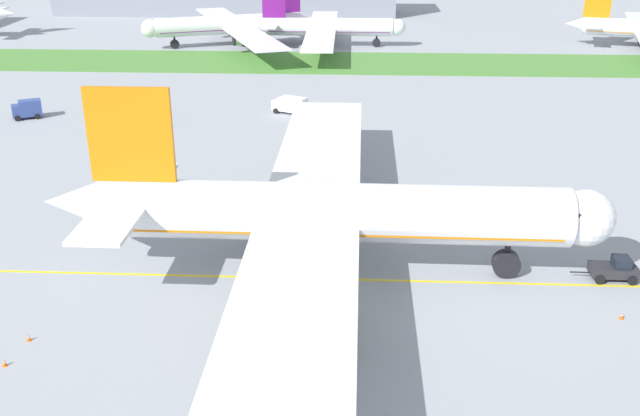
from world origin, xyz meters
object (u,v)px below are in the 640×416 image
(service_truck_catering_van, at_px, (137,113))
(parked_airliner_far_centre, at_px, (232,25))
(traffic_cone_starboard_wing, at_px, (5,363))
(service_truck_baggage_loader, at_px, (290,105))
(traffic_cone_near_nose, at_px, (29,337))
(pushback_tug, at_px, (615,269))
(ground_crew_wingwalker_port, at_px, (281,275))
(traffic_cone_port_wing, at_px, (622,316))
(parked_airliner_far_right, at_px, (326,27))
(service_truck_fuel_bowser, at_px, (27,109))
(airliner_foreground, at_px, (323,214))

(service_truck_catering_van, relative_size, parked_airliner_far_centre, 0.09)
(traffic_cone_starboard_wing, xyz_separation_m, service_truck_baggage_loader, (15.36, 72.23, 1.26))
(traffic_cone_near_nose, bearing_deg, traffic_cone_starboard_wing, -96.27)
(pushback_tug, xyz_separation_m, ground_crew_wingwalker_port, (-30.82, -2.67, 0.01))
(traffic_cone_port_wing, relative_size, parked_airliner_far_right, 0.01)
(service_truck_fuel_bowser, bearing_deg, traffic_cone_near_nose, -66.69)
(parked_airliner_far_centre, bearing_deg, parked_airliner_far_right, -1.86)
(parked_airliner_far_centre, relative_size, parked_airliner_far_right, 1.10)
(parked_airliner_far_centre, bearing_deg, pushback_tug, -65.09)
(parked_airliner_far_right, bearing_deg, ground_crew_wingwalker_port, -89.47)
(traffic_cone_starboard_wing, height_order, parked_airliner_far_right, parked_airliner_far_right)
(airliner_foreground, relative_size, traffic_cone_port_wing, 143.19)
(traffic_cone_near_nose, height_order, traffic_cone_starboard_wing, same)
(pushback_tug, xyz_separation_m, service_truck_fuel_bowser, (-77.57, 50.84, 0.58))
(airliner_foreground, bearing_deg, parked_airliner_far_right, 92.36)
(service_truck_fuel_bowser, xyz_separation_m, parked_airliner_far_right, (45.63, 66.66, 3.01))
(traffic_cone_near_nose, relative_size, parked_airliner_far_centre, 0.01)
(ground_crew_wingwalker_port, relative_size, parked_airliner_far_right, 0.03)
(pushback_tug, height_order, parked_airliner_far_centre, parked_airliner_far_centre)
(traffic_cone_near_nose, bearing_deg, service_truck_fuel_bowser, 113.31)
(airliner_foreground, distance_m, service_truck_catering_van, 58.49)
(parked_airliner_far_centre, distance_m, parked_airliner_far_right, 23.00)
(airliner_foreground, relative_size, traffic_cone_starboard_wing, 143.19)
(ground_crew_wingwalker_port, relative_size, service_truck_catering_van, 0.30)
(traffic_cone_near_nose, bearing_deg, service_truck_catering_van, 98.18)
(traffic_cone_starboard_wing, bearing_deg, ground_crew_wingwalker_port, 34.81)
(traffic_cone_starboard_wing, bearing_deg, parked_airliner_far_centre, 91.89)
(traffic_cone_near_nose, height_order, parked_airliner_far_centre, parked_airliner_far_centre)
(airliner_foreground, bearing_deg, traffic_cone_port_wing, -15.99)
(traffic_cone_near_nose, bearing_deg, ground_crew_wingwalker_port, 27.90)
(airliner_foreground, bearing_deg, parked_airliner_far_centre, 103.26)
(service_truck_baggage_loader, bearing_deg, service_truck_fuel_bowser, -173.23)
(service_truck_baggage_loader, height_order, parked_airliner_far_centre, parked_airliner_far_centre)
(parked_airliner_far_centre, xyz_separation_m, parked_airliner_far_right, (22.99, -0.75, -0.30))
(traffic_cone_near_nose, xyz_separation_m, traffic_cone_starboard_wing, (-0.38, -3.47, 0.00))
(traffic_cone_near_nose, bearing_deg, airliner_foreground, 29.58)
(parked_airliner_far_centre, height_order, parked_airliner_far_right, parked_airliner_far_centre)
(service_truck_catering_van, distance_m, parked_airliner_far_centre, 69.44)
(traffic_cone_starboard_wing, bearing_deg, service_truck_baggage_loader, 77.99)
(traffic_cone_starboard_wing, xyz_separation_m, parked_airliner_far_centre, (-4.43, 134.60, 4.64))
(ground_crew_wingwalker_port, bearing_deg, airliner_foreground, 37.43)
(pushback_tug, distance_m, parked_airliner_far_centre, 130.44)
(airliner_foreground, xyz_separation_m, traffic_cone_port_wing, (25.55, -7.32, -5.68))
(parked_airliner_far_right, bearing_deg, parked_airliner_far_centre, 178.14)
(pushback_tug, xyz_separation_m, service_truck_catering_van, (-59.01, 49.01, 0.63))
(airliner_foreground, distance_m, service_truck_baggage_loader, 56.45)
(service_truck_baggage_loader, bearing_deg, parked_airliner_far_centre, 107.61)
(traffic_cone_starboard_wing, relative_size, service_truck_catering_van, 0.10)
(service_truck_fuel_bowser, bearing_deg, traffic_cone_starboard_wing, -68.06)
(traffic_cone_near_nose, bearing_deg, traffic_cone_port_wing, 6.74)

